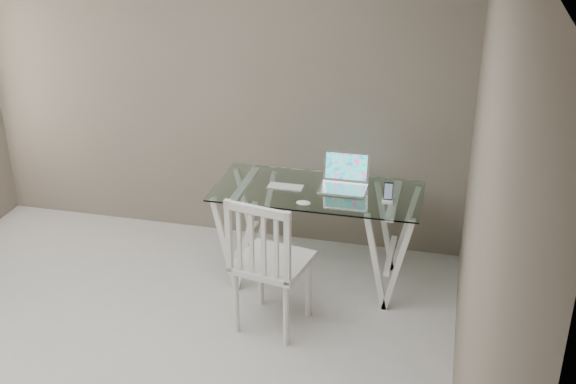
# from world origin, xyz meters

# --- Properties ---
(room) EXTENTS (4.50, 4.52, 2.71)m
(room) POSITION_xyz_m (-0.06, 0.02, 1.72)
(room) COLOR #ABA9A4
(room) RESTS_ON ground
(desk) EXTENTS (1.50, 0.70, 0.75)m
(desk) POSITION_xyz_m (0.95, 1.64, 0.38)
(desk) COLOR silver
(desk) RESTS_ON ground
(chair) EXTENTS (0.53, 0.53, 1.00)m
(chair) POSITION_xyz_m (0.76, 0.92, 0.55)
(chair) COLOR silver
(chair) RESTS_ON ground
(laptop) EXTENTS (0.34, 0.29, 0.24)m
(laptop) POSITION_xyz_m (1.12, 1.75, 0.80)
(laptop) COLOR silver
(laptop) RESTS_ON desk
(keyboard) EXTENTS (0.27, 0.12, 0.01)m
(keyboard) POSITION_xyz_m (0.71, 1.63, 0.75)
(keyboard) COLOR silver
(keyboard) RESTS_ON desk
(mouse) EXTENTS (0.10, 0.06, 0.03)m
(mouse) POSITION_xyz_m (0.90, 1.37, 0.76)
(mouse) COLOR white
(mouse) RESTS_ON desk
(phone_dock) EXTENTS (0.08, 0.08, 0.14)m
(phone_dock) POSITION_xyz_m (1.46, 1.56, 0.79)
(phone_dock) COLOR white
(phone_dock) RESTS_ON desk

